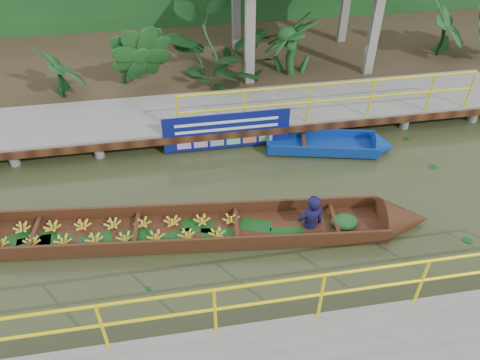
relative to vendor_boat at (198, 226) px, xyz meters
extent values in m
plane|color=#33371B|center=(0.85, 0.34, -0.21)|extent=(80.00, 80.00, 0.00)
cube|color=#2E2717|center=(0.85, 7.84, 0.01)|extent=(30.00, 8.00, 0.45)
cube|color=slate|center=(0.85, 3.84, 0.29)|extent=(16.00, 2.00, 0.15)
cube|color=black|center=(0.85, 2.84, 0.21)|extent=(16.00, 0.12, 0.18)
cylinder|color=#FFED0D|center=(3.60, 2.89, 1.36)|extent=(7.50, 0.05, 0.05)
cylinder|color=#FFED0D|center=(3.60, 2.89, 0.91)|extent=(7.50, 0.05, 0.05)
cylinder|color=#FFED0D|center=(3.60, 2.89, 0.86)|extent=(0.05, 0.05, 1.00)
cylinder|color=slate|center=(-3.15, 3.04, 0.01)|extent=(0.24, 0.24, 0.55)
cylinder|color=slate|center=(-3.15, 4.64, 0.01)|extent=(0.24, 0.24, 0.55)
cylinder|color=slate|center=(-1.15, 3.04, 0.01)|extent=(0.24, 0.24, 0.55)
cylinder|color=slate|center=(-1.15, 4.64, 0.01)|extent=(0.24, 0.24, 0.55)
cylinder|color=slate|center=(0.85, 3.04, 0.01)|extent=(0.24, 0.24, 0.55)
cylinder|color=slate|center=(0.85, 4.64, 0.01)|extent=(0.24, 0.24, 0.55)
cylinder|color=slate|center=(2.85, 3.04, 0.01)|extent=(0.24, 0.24, 0.55)
cylinder|color=slate|center=(2.85, 4.64, 0.01)|extent=(0.24, 0.24, 0.55)
cylinder|color=slate|center=(4.85, 3.04, 0.01)|extent=(0.24, 0.24, 0.55)
cylinder|color=slate|center=(4.85, 4.64, 0.01)|extent=(0.24, 0.24, 0.55)
cylinder|color=slate|center=(6.85, 3.04, 0.01)|extent=(0.24, 0.24, 0.55)
cylinder|color=slate|center=(6.85, 4.64, 0.01)|extent=(0.24, 0.24, 0.55)
cylinder|color=slate|center=(0.85, 3.04, 0.01)|extent=(0.24, 0.24, 0.55)
cylinder|color=#FFED0D|center=(1.85, -2.71, 1.44)|extent=(10.00, 0.05, 0.05)
cylinder|color=#FFED0D|center=(1.85, -2.71, 0.99)|extent=(10.00, 0.05, 0.05)
cylinder|color=#FFED0D|center=(1.85, -2.71, 0.94)|extent=(0.05, 0.05, 1.00)
cube|color=slate|center=(2.05, 5.44, 1.39)|extent=(0.25, 0.25, 2.80)
cube|color=slate|center=(5.65, 5.44, 1.39)|extent=(0.25, 0.25, 2.80)
cube|color=slate|center=(2.05, 7.84, 1.39)|extent=(0.25, 0.25, 2.80)
cube|color=slate|center=(5.65, 7.84, 1.39)|extent=(0.25, 0.25, 2.80)
cube|color=#3A1E0F|center=(-0.22, 0.02, -0.15)|extent=(8.13, 1.84, 0.06)
cube|color=#3A1E0F|center=(-0.17, 0.52, -0.01)|extent=(8.03, 0.89, 0.34)
cube|color=#3A1E0F|center=(-0.27, -0.48, -0.01)|extent=(8.03, 0.89, 0.34)
cone|color=#3A1E0F|center=(4.24, -0.44, -0.07)|extent=(1.10, 1.07, 0.97)
ellipsoid|color=#144119|center=(2.99, -0.31, -0.05)|extent=(0.61, 0.50, 0.26)
imported|color=#110F37|center=(2.29, -0.24, 0.67)|extent=(0.62, 0.45, 1.59)
cube|color=navy|center=(3.36, 2.44, -0.12)|extent=(2.82, 1.39, 0.09)
cube|color=navy|center=(3.45, 2.84, -0.01)|extent=(2.66, 0.65, 0.27)
cube|color=navy|center=(3.27, 2.04, -0.01)|extent=(2.66, 0.65, 0.27)
cube|color=navy|center=(2.04, 2.74, -0.01)|extent=(0.23, 0.81, 0.27)
cone|color=navy|center=(4.86, 2.10, -0.07)|extent=(0.70, 0.86, 0.76)
cube|color=black|center=(2.92, 2.54, 0.02)|extent=(0.27, 0.81, 0.05)
cube|color=navy|center=(1.01, 2.82, 0.34)|extent=(3.13, 0.03, 0.98)
cube|color=white|center=(1.01, 2.80, 0.61)|extent=(2.55, 0.01, 0.07)
cube|color=white|center=(1.01, 2.80, 0.41)|extent=(2.55, 0.01, 0.07)
imported|color=#144119|center=(-3.15, 5.64, 1.16)|extent=(1.48, 1.48, 1.85)
imported|color=#144119|center=(-1.15, 5.64, 1.16)|extent=(1.48, 1.48, 1.85)
imported|color=#144119|center=(1.35, 5.64, 1.16)|extent=(1.48, 1.48, 1.85)
imported|color=#144119|center=(3.35, 5.64, 1.16)|extent=(1.48, 1.48, 1.85)
imported|color=#144119|center=(8.35, 5.64, 1.16)|extent=(1.48, 1.48, 1.85)
camera|label=1|loc=(-0.25, -6.72, 6.73)|focal=35.00mm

